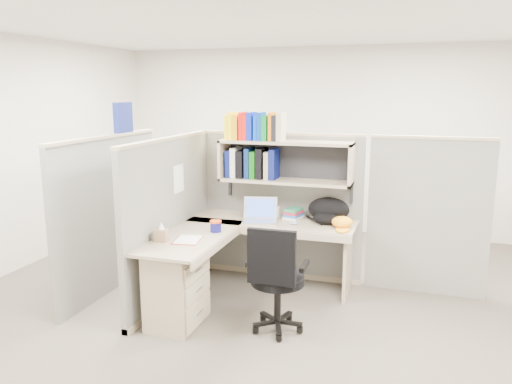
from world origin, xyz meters
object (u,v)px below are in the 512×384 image
(desk, at_px, (205,270))
(backpack, at_px, (328,211))
(task_chair, at_px, (276,295))
(laptop, at_px, (260,210))
(snack_canister, at_px, (216,226))

(desk, distance_m, backpack, 1.42)
(task_chair, bearing_deg, laptop, 115.63)
(backpack, distance_m, snack_canister, 1.18)
(desk, relative_size, task_chair, 1.79)
(snack_canister, bearing_deg, task_chair, -30.66)
(desk, distance_m, snack_canister, 0.44)
(backpack, bearing_deg, desk, -156.40)
(snack_canister, bearing_deg, desk, -90.34)
(laptop, xyz_separation_m, snack_canister, (-0.30, -0.47, -0.07))
(laptop, height_order, backpack, backpack)
(backpack, xyz_separation_m, task_chair, (-0.24, -1.11, -0.51))
(desk, xyz_separation_m, laptop, (0.30, 0.75, 0.42))
(desk, bearing_deg, backpack, 44.28)
(backpack, height_order, snack_canister, backpack)
(snack_canister, height_order, task_chair, task_chair)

